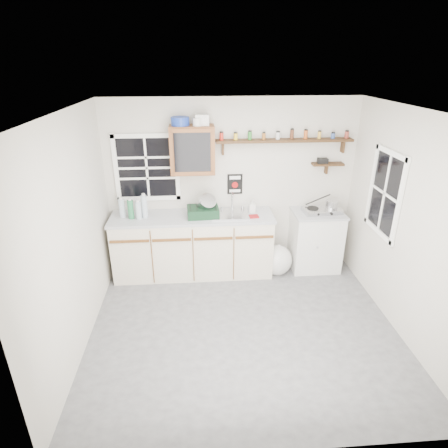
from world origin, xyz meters
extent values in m
cube|color=#4B4B4D|center=(0.00, 0.00, -0.01)|extent=(3.60, 3.20, 0.02)
cube|color=white|center=(0.00, 0.00, 2.51)|extent=(3.60, 3.20, 0.02)
cube|color=beige|center=(-1.81, 0.00, 1.25)|extent=(0.02, 3.20, 2.50)
cube|color=beige|center=(1.81, 0.00, 1.25)|extent=(0.02, 3.20, 2.50)
cube|color=beige|center=(0.00, 1.61, 1.25)|extent=(3.60, 0.02, 2.50)
cube|color=beige|center=(0.00, -1.61, 1.25)|extent=(3.60, 0.02, 2.50)
cube|color=beige|center=(-0.58, 1.30, 0.44)|extent=(2.27, 0.60, 0.88)
cube|color=#ACAEB4|center=(-0.58, 1.30, 0.90)|extent=(2.31, 0.62, 0.04)
cube|color=brown|center=(-1.44, 0.99, 0.70)|extent=(0.53, 0.02, 0.03)
cube|color=brown|center=(-0.87, 0.99, 0.70)|extent=(0.53, 0.02, 0.03)
cube|color=brown|center=(-0.30, 0.99, 0.70)|extent=(0.53, 0.02, 0.03)
cube|color=brown|center=(0.27, 0.99, 0.70)|extent=(0.53, 0.02, 0.03)
cube|color=silver|center=(1.25, 1.33, 0.44)|extent=(0.70, 0.55, 0.88)
cube|color=#ACAEB4|center=(1.25, 1.33, 0.90)|extent=(0.73, 0.57, 0.03)
cube|color=#B5B5B9|center=(-0.05, 1.30, 0.93)|extent=(0.52, 0.44, 0.03)
cylinder|color=#B5B5B9|center=(0.00, 1.46, 1.06)|extent=(0.02, 0.02, 0.28)
cylinder|color=#B5B5B9|center=(0.00, 1.40, 1.19)|extent=(0.02, 0.14, 0.02)
cube|color=brown|center=(-0.55, 1.45, 1.82)|extent=(0.60, 0.30, 0.65)
cube|color=black|center=(-0.55, 1.29, 1.82)|extent=(0.48, 0.02, 0.52)
cylinder|color=navy|center=(-0.70, 1.45, 2.21)|extent=(0.24, 0.24, 0.11)
cube|color=silver|center=(-0.41, 1.45, 2.22)|extent=(0.18, 0.15, 0.14)
cylinder|color=silver|center=(-0.47, 1.40, 2.20)|extent=(0.12, 0.12, 0.10)
cube|color=black|center=(0.73, 1.51, 1.92)|extent=(1.91, 0.18, 0.04)
cube|color=black|center=(-0.13, 1.55, 1.82)|extent=(0.03, 0.10, 0.18)
cube|color=black|center=(1.58, 1.55, 1.82)|extent=(0.03, 0.10, 0.18)
cylinder|color=red|center=(-0.15, 1.51, 1.99)|extent=(0.05, 0.05, 0.10)
cylinder|color=black|center=(-0.15, 1.51, 2.05)|extent=(0.05, 0.05, 0.02)
cylinder|color=gold|center=(0.04, 1.51, 1.98)|extent=(0.05, 0.05, 0.09)
cylinder|color=black|center=(0.04, 1.51, 2.03)|extent=(0.05, 0.05, 0.02)
cylinder|color=#267226|center=(0.24, 1.51, 1.99)|extent=(0.05, 0.05, 0.11)
cylinder|color=black|center=(0.24, 1.51, 2.05)|extent=(0.05, 0.05, 0.02)
cylinder|color=#99591E|center=(0.43, 1.51, 1.98)|extent=(0.05, 0.05, 0.09)
cylinder|color=black|center=(0.43, 1.51, 2.03)|extent=(0.04, 0.04, 0.02)
cylinder|color=silver|center=(0.63, 1.51, 1.99)|extent=(0.06, 0.06, 0.10)
cylinder|color=black|center=(0.63, 1.51, 2.04)|extent=(0.05, 0.05, 0.02)
cylinder|color=#4C2614|center=(0.82, 1.51, 2.00)|extent=(0.05, 0.05, 0.13)
cylinder|color=black|center=(0.82, 1.51, 2.07)|extent=(0.05, 0.05, 0.02)
cylinder|color=#B24C19|center=(1.02, 1.51, 2.00)|extent=(0.05, 0.05, 0.11)
cylinder|color=black|center=(1.02, 1.51, 2.06)|extent=(0.05, 0.05, 0.02)
cylinder|color=gold|center=(1.21, 1.51, 1.99)|extent=(0.05, 0.05, 0.10)
cylinder|color=black|center=(1.21, 1.51, 2.04)|extent=(0.04, 0.04, 0.02)
cylinder|color=#334C8C|center=(1.41, 1.51, 1.97)|extent=(0.06, 0.06, 0.07)
cylinder|color=black|center=(1.41, 1.51, 2.02)|extent=(0.05, 0.05, 0.02)
cylinder|color=maroon|center=(1.60, 1.51, 1.98)|extent=(0.06, 0.06, 0.09)
cylinder|color=black|center=(1.60, 1.51, 2.04)|extent=(0.05, 0.05, 0.02)
cube|color=black|center=(1.38, 1.52, 1.57)|extent=(0.45, 0.15, 0.03)
cube|color=black|center=(1.38, 1.56, 1.49)|extent=(0.03, 0.08, 0.14)
cube|color=black|center=(1.30, 1.52, 1.62)|extent=(0.14, 0.10, 0.07)
cube|color=black|center=(0.05, 1.59, 1.28)|extent=(0.22, 0.01, 0.30)
cube|color=white|center=(0.05, 1.58, 1.38)|extent=(0.16, 0.00, 0.05)
cylinder|color=#A50C0C|center=(0.05, 1.58, 1.27)|extent=(0.09, 0.01, 0.09)
cube|color=white|center=(0.05, 1.58, 1.18)|extent=(0.16, 0.00, 0.04)
cube|color=black|center=(-1.20, 1.59, 1.55)|extent=(0.85, 0.02, 0.90)
cube|color=white|center=(-1.20, 1.59, 1.55)|extent=(0.93, 0.03, 0.98)
cube|color=black|center=(1.79, 0.55, 1.45)|extent=(0.02, 0.70, 1.00)
cube|color=white|center=(1.79, 0.55, 1.45)|extent=(0.03, 0.78, 1.08)
cylinder|color=#AABCC7|center=(-1.55, 1.32, 1.05)|extent=(0.08, 0.08, 0.26)
cylinder|color=silver|center=(-1.55, 1.32, 1.20)|extent=(0.05, 0.05, 0.03)
cylinder|color=#267445|center=(-1.43, 1.27, 1.05)|extent=(0.08, 0.08, 0.27)
cylinder|color=silver|center=(-1.43, 1.27, 1.20)|extent=(0.04, 0.04, 0.03)
cylinder|color=#AABCC7|center=(-1.32, 1.25, 1.04)|extent=(0.08, 0.08, 0.25)
cylinder|color=silver|center=(-1.32, 1.25, 1.18)|extent=(0.04, 0.04, 0.03)
cylinder|color=#AABCC7|center=(-1.24, 1.29, 1.08)|extent=(0.08, 0.08, 0.32)
cylinder|color=silver|center=(-1.24, 1.29, 1.25)|extent=(0.04, 0.04, 0.03)
cube|color=black|center=(-0.43, 1.28, 0.99)|extent=(0.45, 0.35, 0.13)
cylinder|color=#B5B5B9|center=(-0.38, 1.28, 1.12)|extent=(0.33, 0.35, 0.26)
imported|color=silver|center=(0.28, 1.37, 1.02)|extent=(0.09, 0.10, 0.19)
cube|color=maroon|center=(0.28, 1.19, 0.93)|extent=(0.14, 0.12, 0.02)
cube|color=#B5B5B9|center=(1.29, 1.31, 0.94)|extent=(0.56, 0.33, 0.07)
cylinder|color=black|center=(1.16, 1.31, 0.98)|extent=(0.16, 0.16, 0.01)
cylinder|color=black|center=(1.43, 1.31, 0.98)|extent=(0.16, 0.16, 0.01)
cylinder|color=#B5B5B9|center=(1.43, 1.31, 1.03)|extent=(0.18, 0.18, 0.11)
cylinder|color=black|center=(1.25, 1.39, 1.08)|extent=(0.35, 0.05, 0.18)
ellipsoid|color=silver|center=(0.65, 1.19, 0.21)|extent=(0.44, 0.39, 0.46)
cone|color=silver|center=(0.67, 1.19, 0.42)|extent=(0.12, 0.12, 0.12)
camera|label=1|loc=(-0.51, -3.61, 2.95)|focal=30.00mm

